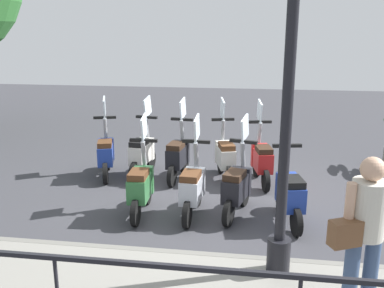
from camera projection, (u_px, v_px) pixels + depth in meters
The scene contains 12 objects.
ground_plane at pixel (219, 199), 7.35m from camera, with size 28.00×28.00×0.00m, color #38383D.
lamp_post_near at pixel (287, 107), 4.40m from camera, with size 0.26×0.90×4.28m.
pedestrian_with_bag at pixel (364, 227), 3.91m from camera, with size 0.49×0.60×1.59m.
scooter_near_0 at pixel (290, 193), 6.31m from camera, with size 1.22×0.49×1.54m.
scooter_near_1 at pixel (237, 186), 6.57m from camera, with size 1.21×0.52×1.54m.
scooter_near_2 at pixel (193, 187), 6.55m from camera, with size 1.23×0.44×1.54m.
scooter_near_3 at pixel (141, 185), 6.61m from camera, with size 1.23×0.44×1.54m.
scooter_far_0 at pixel (262, 159), 7.93m from camera, with size 1.22×0.49×1.54m.
scooter_far_1 at pixel (225, 156), 8.15m from camera, with size 1.21×0.52×1.54m.
scooter_far_2 at pixel (178, 155), 8.17m from camera, with size 1.23×0.44×1.54m.
scooter_far_3 at pixel (142, 152), 8.37m from camera, with size 1.23×0.45×1.54m.
scooter_far_4 at pixel (106, 153), 8.33m from camera, with size 1.20×0.54×1.54m.
Camera 1 is at (-6.84, -0.52, 2.83)m, focal length 40.00 mm.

